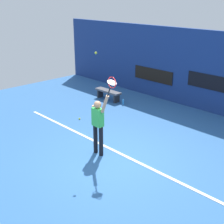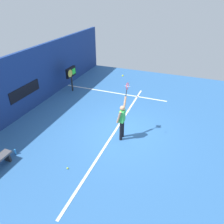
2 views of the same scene
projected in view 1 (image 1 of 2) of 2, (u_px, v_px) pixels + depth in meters
ground_plane at (111, 158)px, 9.23m from camera, size 18.00×18.00×0.00m
back_wall at (215, 73)px, 12.32m from camera, size 18.00×0.20×3.27m
sponsor_banner_center at (212, 83)px, 12.37m from camera, size 2.20×0.03×0.60m
sponsor_banner_portside at (153, 75)px, 14.48m from camera, size 2.20×0.03×0.60m
court_baseline at (120, 154)px, 9.48m from camera, size 10.00×0.10×0.01m
tennis_player at (98, 123)px, 9.13m from camera, size 0.71×0.31×1.96m
tennis_racket at (112, 84)px, 8.27m from camera, size 0.41×0.27×0.62m
tennis_ball at (96, 53)px, 8.45m from camera, size 0.07×0.07×0.07m
court_bench at (108, 93)px, 14.24m from camera, size 1.40×0.36×0.45m
water_bottle at (123, 102)px, 13.66m from camera, size 0.07×0.07×0.24m
spare_ball at (79, 119)px, 12.06m from camera, size 0.07×0.07×0.07m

